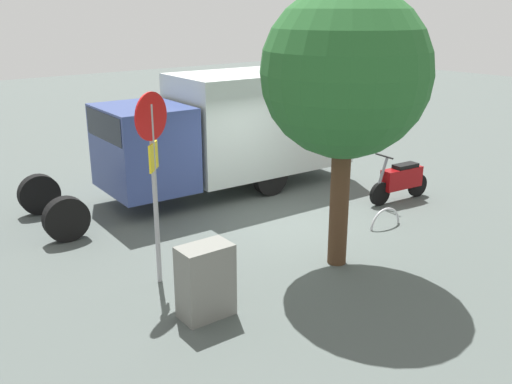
{
  "coord_description": "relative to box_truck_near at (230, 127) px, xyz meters",
  "views": [
    {
      "loc": [
        7.48,
        8.37,
        4.43
      ],
      "look_at": [
        1.0,
        0.44,
        1.09
      ],
      "focal_mm": 39.92,
      "sensor_mm": 36.0,
      "label": 1
    }
  ],
  "objects": [
    {
      "name": "stop_sign",
      "position": [
        4.01,
        3.36,
        0.53
      ],
      "size": [
        0.71,
        0.33,
        3.2
      ],
      "color": "#9E9EA3",
      "rests_on": "ground"
    },
    {
      "name": "motorcycle",
      "position": [
        -2.6,
        3.29,
        -1.09
      ],
      "size": [
        1.81,
        0.58,
        1.2
      ],
      "rotation": [
        0.0,
        0.0,
        -0.12
      ],
      "color": "black",
      "rests_on": "ground"
    },
    {
      "name": "street_tree",
      "position": [
        1.14,
        4.73,
        1.77
      ],
      "size": [
        2.83,
        2.83,
        4.82
      ],
      "color": "#47301E",
      "rests_on": "ground"
    },
    {
      "name": "box_truck_near",
      "position": [
        0.0,
        0.0,
        0.0
      ],
      "size": [
        8.25,
        2.73,
        2.9
      ],
      "rotation": [
        0.0,
        0.0,
        -0.07
      ],
      "color": "black",
      "rests_on": "ground"
    },
    {
      "name": "bike_rack_hoop",
      "position": [
        -0.95,
        4.17,
        -1.61
      ],
      "size": [
        0.85,
        0.13,
        0.85
      ],
      "primitive_type": "torus",
      "rotation": [
        1.57,
        0.0,
        -0.1
      ],
      "color": "#B7B7BC",
      "rests_on": "ground"
    },
    {
      "name": "ground_plane",
      "position": [
        0.78,
        2.75,
        -1.61
      ],
      "size": [
        60.0,
        60.0,
        0.0
      ],
      "primitive_type": "plane",
      "color": "#4A5350"
    },
    {
      "name": "utility_cabinet",
      "position": [
        4.04,
        4.78,
        -1.04
      ],
      "size": [
        0.81,
        0.52,
        1.13
      ],
      "primitive_type": "cube",
      "rotation": [
        0.0,
        0.0,
        -0.05
      ],
      "color": "slate",
      "rests_on": "ground"
    }
  ]
}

